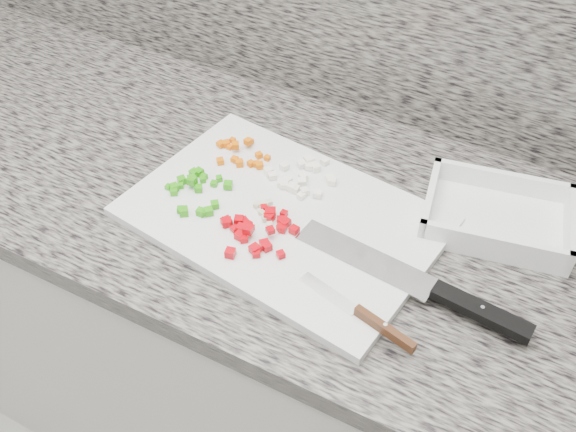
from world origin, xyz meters
The scene contains 11 objects.
cabinet centered at (0.00, 1.44, 0.43)m, with size 3.92×0.62×0.86m, color silver.
countertop centered at (0.00, 1.44, 0.88)m, with size 3.96×0.64×0.04m, color slate.
cutting_board centered at (0.07, 1.39, 0.91)m, with size 0.50×0.33×0.02m, color silver.
carrot_pile centered at (-0.07, 1.48, 0.92)m, with size 0.11×0.09×0.02m.
onion_pile centered at (0.06, 1.47, 0.92)m, with size 0.13×0.11×0.02m.
green_pepper_pile centered at (-0.08, 1.36, 0.92)m, with size 0.11×0.12×0.02m.
red_pepper_pile centered at (0.06, 1.33, 0.92)m, with size 0.13×0.13×0.02m.
garlic_pile centered at (0.04, 1.37, 0.92)m, with size 0.05×0.06×0.01m.
chef_knife centered at (0.35, 1.34, 0.92)m, with size 0.38×0.08×0.02m.
paring_knife centered at (0.28, 1.25, 0.92)m, with size 0.20×0.07×0.02m.
tray centered at (0.39, 1.54, 0.92)m, with size 0.26×0.21×0.05m.
Camera 1 is at (0.43, 0.72, 1.66)m, focal length 40.00 mm.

